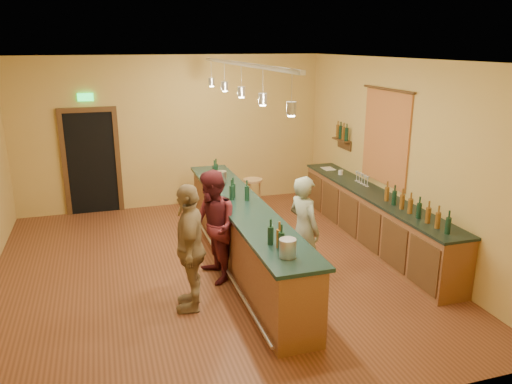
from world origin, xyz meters
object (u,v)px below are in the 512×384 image
object	(u,v)px
customer_a	(213,227)
bartender	(304,230)
bar_stool	(253,186)
customer_b	(190,247)
tasting_bar	(242,230)
back_counter	(373,218)

from	to	relation	value
customer_a	bartender	bearing A→B (deg)	66.53
customer_a	bar_stool	distance (m)	2.92
customer_b	tasting_bar	bearing A→B (deg)	149.17
back_counter	tasting_bar	size ratio (longest dim) A/B	0.89
bar_stool	bartender	bearing A→B (deg)	-92.34
back_counter	tasting_bar	bearing A→B (deg)	-175.75
tasting_bar	bartender	bearing A→B (deg)	-46.18
bartender	customer_a	distance (m)	1.33
customer_a	customer_b	size ratio (longest dim) A/B	0.97
bartender	customer_b	xyz separation A→B (m)	(-1.73, -0.30, 0.06)
customer_b	bar_stool	xyz separation A→B (m)	(1.85, 3.25, -0.21)
customer_b	customer_a	bearing A→B (deg)	159.71
back_counter	bartender	size ratio (longest dim) A/B	2.82
tasting_bar	bar_stool	bearing A→B (deg)	69.03
tasting_bar	bar_stool	size ratio (longest dim) A/B	6.40
bartender	customer_a	xyz separation A→B (m)	(-1.27, 0.40, 0.03)
back_counter	customer_b	distance (m)	3.68
bartender	customer_a	size ratio (longest dim) A/B	0.96
tasting_bar	customer_b	distance (m)	1.48
back_counter	bar_stool	distance (m)	2.58
back_counter	bar_stool	size ratio (longest dim) A/B	5.71
customer_a	customer_b	world-z (taller)	customer_b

